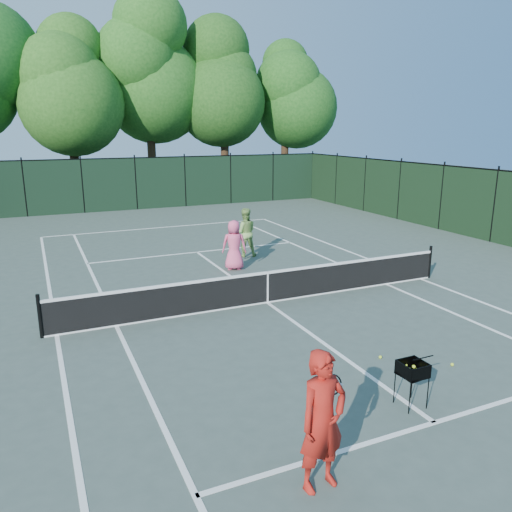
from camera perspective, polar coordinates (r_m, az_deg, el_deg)
name	(u,v)px	position (r m, az deg, el deg)	size (l,w,h in m)	color
ground	(267,303)	(13.95, 1.31, -5.36)	(90.00, 90.00, 0.00)	#414F46
sideline_doubles_left	(57,335)	(12.74, -21.81, -8.41)	(0.10, 23.77, 0.01)	white
sideline_doubles_right	(421,279)	(16.94, 18.31, -2.49)	(0.10, 23.77, 0.01)	white
sideline_singles_left	(116,326)	(12.83, -15.66, -7.72)	(0.10, 23.77, 0.01)	white
sideline_singles_right	(386,284)	(16.07, 14.69, -3.13)	(0.10, 23.77, 0.01)	white
baseline_far	(163,227)	(24.84, -10.63, 3.24)	(10.97, 0.10, 0.01)	white
service_line_near	(434,423)	(9.17, 19.72, -17.49)	(8.23, 0.10, 0.01)	white
service_line_far	(197,252)	(19.67, -6.76, 0.45)	(8.23, 0.10, 0.01)	white
center_service_line	(267,303)	(13.95, 1.31, -5.35)	(0.10, 12.80, 0.01)	white
tennis_net	(268,286)	(13.79, 1.32, -3.50)	(11.69, 0.09, 1.06)	black
fence_far	(136,184)	(30.53, -13.56, 7.99)	(24.00, 0.05, 3.00)	black
tree_2	(67,76)	(33.87, -20.78, 18.65)	(6.00, 6.00, 12.40)	black
tree_3	(147,59)	(35.24, -12.36, 21.11)	(7.00, 7.00, 14.45)	black
tree_4	(224,76)	(35.92, -3.72, 19.88)	(6.20, 6.20, 12.97)	black
tree_5	(286,85)	(38.38, 3.41, 18.88)	(5.80, 5.80, 12.23)	black
coach	(323,421)	(6.96, 7.63, -18.18)	(0.94, 0.73, 1.98)	#AA1B13
player_pink	(234,245)	(16.99, -2.52, 1.27)	(0.98, 0.82, 1.71)	#EA527F
player_green	(245,232)	(18.73, -1.28, 2.71)	(1.04, 0.90, 1.84)	#82AC56
ball_hopper	(413,369)	(9.20, 17.47, -12.27)	(0.48, 0.48, 0.83)	black
loose_ball_near_cart	(452,364)	(11.17, 21.51, -11.46)	(0.07, 0.07, 0.07)	#BBDB2C
loose_ball_midcourt	(380,357)	(11.05, 14.03, -11.14)	(0.07, 0.07, 0.07)	#B6D82C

